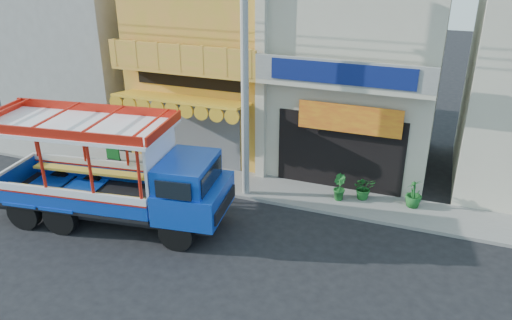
{
  "coord_description": "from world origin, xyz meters",
  "views": [
    {
      "loc": [
        5.09,
        -11.62,
        8.51
      ],
      "look_at": [
        -0.3,
        2.5,
        1.86
      ],
      "focal_mm": 35.0,
      "sensor_mm": 36.0,
      "label": 1
    }
  ],
  "objects_px": {
    "green_sign": "(113,152)",
    "potted_plant_a": "(364,188)",
    "potted_plant_c": "(414,193)",
    "songthaew_truck": "(125,176)",
    "potted_plant_b": "(339,187)",
    "utility_pole": "(249,58)"
  },
  "relations": [
    {
      "from": "utility_pole",
      "to": "potted_plant_b",
      "type": "relative_size",
      "value": 30.29
    },
    {
      "from": "songthaew_truck",
      "to": "potted_plant_a",
      "type": "distance_m",
      "value": 8.18
    },
    {
      "from": "utility_pole",
      "to": "green_sign",
      "type": "bearing_deg",
      "value": 173.94
    },
    {
      "from": "potted_plant_c",
      "to": "potted_plant_b",
      "type": "bearing_deg",
      "value": -51.77
    },
    {
      "from": "green_sign",
      "to": "potted_plant_a",
      "type": "relative_size",
      "value": 1.12
    },
    {
      "from": "utility_pole",
      "to": "potted_plant_c",
      "type": "height_order",
      "value": "utility_pole"
    },
    {
      "from": "utility_pole",
      "to": "potted_plant_b",
      "type": "distance_m",
      "value": 5.46
    },
    {
      "from": "potted_plant_a",
      "to": "potted_plant_c",
      "type": "distance_m",
      "value": 1.69
    },
    {
      "from": "songthaew_truck",
      "to": "utility_pole",
      "type": "bearing_deg",
      "value": 46.97
    },
    {
      "from": "potted_plant_a",
      "to": "songthaew_truck",
      "type": "bearing_deg",
      "value": -168.83
    },
    {
      "from": "potted_plant_a",
      "to": "potted_plant_b",
      "type": "height_order",
      "value": "potted_plant_b"
    },
    {
      "from": "green_sign",
      "to": "potted_plant_a",
      "type": "height_order",
      "value": "green_sign"
    },
    {
      "from": "songthaew_truck",
      "to": "potted_plant_a",
      "type": "bearing_deg",
      "value": 31.78
    },
    {
      "from": "songthaew_truck",
      "to": "green_sign",
      "type": "distance_m",
      "value": 5.26
    },
    {
      "from": "utility_pole",
      "to": "songthaew_truck",
      "type": "distance_m",
      "value": 5.44
    },
    {
      "from": "green_sign",
      "to": "potted_plant_c",
      "type": "distance_m",
      "value": 11.94
    },
    {
      "from": "potted_plant_b",
      "to": "potted_plant_c",
      "type": "distance_m",
      "value": 2.54
    },
    {
      "from": "potted_plant_b",
      "to": "potted_plant_c",
      "type": "relative_size",
      "value": 0.92
    },
    {
      "from": "songthaew_truck",
      "to": "potted_plant_b",
      "type": "bearing_deg",
      "value": 32.79
    },
    {
      "from": "songthaew_truck",
      "to": "green_sign",
      "type": "bearing_deg",
      "value": 131.26
    },
    {
      "from": "potted_plant_c",
      "to": "green_sign",
      "type": "bearing_deg",
      "value": -58.54
    },
    {
      "from": "songthaew_truck",
      "to": "potted_plant_b",
      "type": "xyz_separation_m",
      "value": [
        6.05,
        3.9,
        -1.16
      ]
    }
  ]
}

